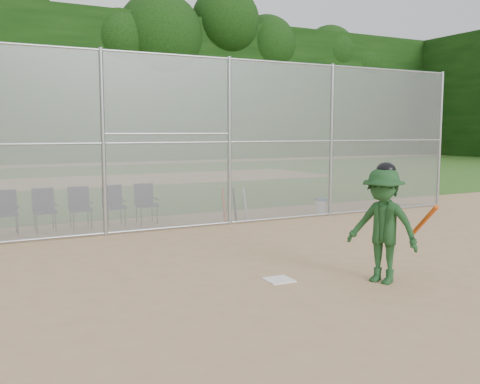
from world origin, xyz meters
name	(u,v)px	position (x,y,z in m)	size (l,w,h in m)	color
ground	(315,280)	(0.00, 0.00, 0.00)	(100.00, 100.00, 0.00)	tan
grass_strip	(83,182)	(0.00, 18.00, 0.01)	(100.00, 100.00, 0.00)	#2E5D1C
dirt_patch_far	(83,181)	(0.00, 18.00, 0.01)	(24.00, 24.00, 0.00)	tan
backstop_fence	(190,139)	(0.00, 5.00, 2.07)	(16.09, 0.09, 4.00)	gray
treeline	(70,62)	(0.00, 20.00, 5.50)	(81.00, 60.00, 11.00)	black
home_plate	(279,280)	(-0.49, 0.26, 0.01)	(0.40, 0.40, 0.02)	white
batter_at_plate	(383,225)	(0.83, -0.53, 0.87)	(1.03, 1.38, 1.80)	#1B451F
water_cooler	(321,206)	(3.88, 5.25, 0.22)	(0.35, 0.35, 0.44)	white
spare_bats	(235,205)	(1.33, 5.38, 0.42)	(0.66, 0.27, 0.85)	#D84C14
chair_3	(6,213)	(-3.90, 6.11, 0.48)	(0.54, 0.52, 0.96)	#0E1435
chair_4	(45,210)	(-3.10, 6.11, 0.48)	(0.54, 0.52, 0.96)	#0E1435
chair_5	(81,208)	(-2.31, 6.11, 0.48)	(0.54, 0.52, 0.96)	#0E1435
chair_6	(115,206)	(-1.52, 6.11, 0.48)	(0.54, 0.52, 0.96)	#0E1435
chair_7	(147,204)	(-0.73, 6.11, 0.48)	(0.54, 0.52, 0.96)	#0E1435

